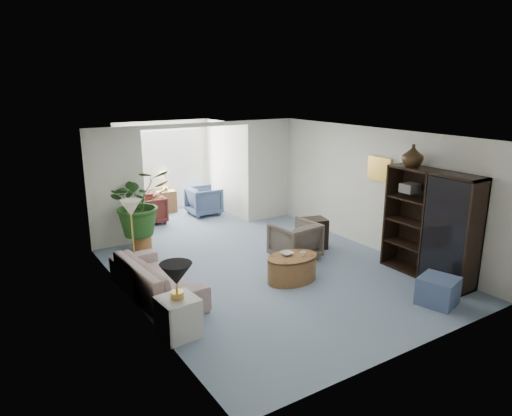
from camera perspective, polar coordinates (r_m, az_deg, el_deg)
floor at (r=8.48m, az=2.20°, el=-8.09°), size 6.00×6.00×0.00m
sunroom_floor at (r=11.88m, az=-9.09°, el=-1.39°), size 2.60×2.60×0.00m
back_pier_left at (r=9.96m, az=-16.88°, el=2.35°), size 1.20×0.12×2.50m
back_pier_right at (r=11.53m, az=1.57°, el=4.68°), size 1.20×0.12×2.50m
back_header at (r=10.44m, az=-7.20°, el=10.11°), size 2.60×0.12×0.10m
window_pane at (r=12.56m, az=-11.35°, el=5.95°), size 2.20×0.02×1.50m
window_blinds at (r=12.53m, az=-11.30°, el=5.93°), size 2.20×0.02×1.50m
framed_picture at (r=9.49m, az=15.02°, el=4.65°), size 0.04×0.50×0.40m
sofa at (r=7.73m, az=-12.18°, el=-8.40°), size 0.97×2.14×0.61m
end_table at (r=6.53m, az=-9.56°, el=-13.10°), size 0.54×0.54×0.55m
table_lamp at (r=6.26m, az=-9.81°, el=-8.04°), size 0.44×0.44×0.30m
floor_lamp at (r=8.31m, az=-15.19°, el=-0.01°), size 0.36×0.36×0.28m
coffee_table at (r=8.15m, az=4.47°, el=-7.41°), size 0.99×0.99×0.45m
coffee_bowl at (r=8.10m, az=3.80°, el=-5.62°), size 0.23×0.23×0.05m
coffee_cup at (r=8.06m, az=5.80°, el=-5.65°), size 0.10×0.10×0.09m
wingback_chair at (r=9.07m, az=4.81°, el=-4.03°), size 0.86×0.88×0.75m
side_table_dark at (r=9.73m, az=7.03°, el=-3.12°), size 0.62×0.54×0.63m
entertainment_cabinet at (r=8.59m, az=20.68°, el=-1.98°), size 0.46×1.73×1.92m
cabinet_urn at (r=8.65m, az=18.76°, el=6.16°), size 0.37×0.37×0.39m
ottoman at (r=7.86m, az=21.51°, el=-9.46°), size 0.67×0.67×0.43m
plant_pot at (r=9.90m, az=-13.86°, el=-4.08°), size 0.40×0.40×0.32m
house_plant at (r=9.66m, az=-14.18°, el=0.69°), size 1.24×1.08×1.38m
sunroom_chair_blue at (r=12.17m, az=-6.43°, el=0.88°), size 0.83×0.81×0.73m
sunroom_chair_maroon at (r=11.62m, az=-13.08°, el=-0.23°), size 0.78×0.76×0.68m
sunroom_table at (r=12.57m, az=-11.01°, el=0.80°), size 0.49×0.39×0.58m
shelf_clutter at (r=8.42m, az=21.02°, el=0.68°), size 0.30×1.09×0.61m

